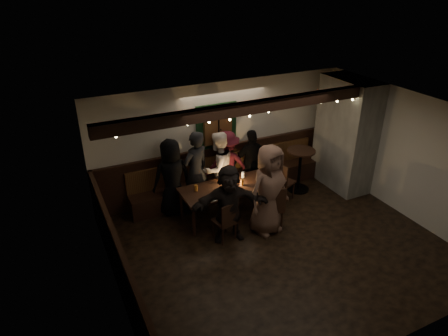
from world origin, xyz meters
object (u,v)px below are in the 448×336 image
chair_end (281,180)px  person_c (218,168)px  person_d (226,165)px  person_g (268,190)px  person_b (196,171)px  person_f (229,204)px  chair_near_left (227,219)px  person_a (172,177)px  dining_table (228,189)px  high_top (300,165)px  chair_near_right (273,206)px  person_e (252,162)px

chair_end → person_c: 1.44m
person_d → person_g: size_ratio=0.86×
person_b → person_f: size_ratio=1.13×
person_c → person_g: bearing=87.1°
chair_near_left → person_f: 0.32m
chair_near_left → person_a: 1.57m
dining_table → person_c: person_c is taller
high_top → chair_near_right: bearing=-142.1°
person_c → person_g: person_g is taller
dining_table → person_g: (0.47, -0.79, 0.28)m
person_e → person_f: (-1.27, -1.39, 0.01)m
chair_end → person_g: 1.28m
person_c → person_d: size_ratio=1.04×
dining_table → chair_near_right: chair_near_right is taller
person_c → dining_table: bearing=65.6°
chair_end → person_a: 2.42m
person_e → chair_near_right: bearing=82.2°
person_e → person_f: bearing=52.7°
person_a → person_f: (0.65, -1.36, -0.05)m
dining_table → person_f: 0.79m
high_top → person_f: person_f is taller
chair_near_right → person_e: bearing=77.2°
chair_end → person_f: (-1.68, -0.76, 0.25)m
high_top → person_d: person_d is taller
person_a → person_b: (0.53, -0.04, 0.05)m
dining_table → person_c: size_ratio=1.19×
person_a → person_b: bearing=173.0°
person_b → person_e: 1.40m
high_top → person_b: size_ratio=0.58×
dining_table → chair_end: 1.35m
high_top → person_e: bearing=159.9°
chair_near_right → person_e: (0.34, 1.48, 0.24)m
chair_near_left → person_f: person_f is taller
chair_end → high_top: 0.72m
dining_table → person_g: size_ratio=1.07×
dining_table → person_f: person_f is taller
person_c → person_f: person_c is taller
person_f → chair_end: bearing=37.7°
person_a → person_f: person_a is taller
chair_near_right → person_g: person_g is taller
high_top → person_a: size_ratio=0.61×
chair_near_right → chair_end: chair_near_right is taller
chair_end → person_b: 1.92m
person_b → chair_near_left: bearing=72.8°
dining_table → person_e: bearing=36.5°
dining_table → chair_near_right: (0.60, -0.79, -0.11)m
dining_table → person_e: 1.18m
dining_table → person_d: 0.85m
person_a → person_e: 1.92m
person_a → dining_table: bearing=143.1°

